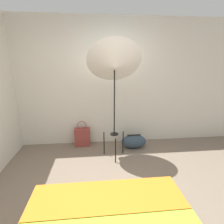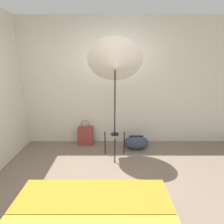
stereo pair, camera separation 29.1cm
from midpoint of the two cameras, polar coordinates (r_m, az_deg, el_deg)
wall_back at (r=3.68m, az=0.19°, el=9.21°), size 8.00×0.05×2.60m
photo_umbrella at (r=2.97m, az=4.09°, el=14.97°), size 0.93×0.75×2.10m
tote_bag at (r=3.84m, az=-6.29°, el=-7.70°), size 0.32×0.17×0.55m
duffel_bag at (r=3.70m, az=10.31°, el=-9.81°), size 0.51×0.28×0.29m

